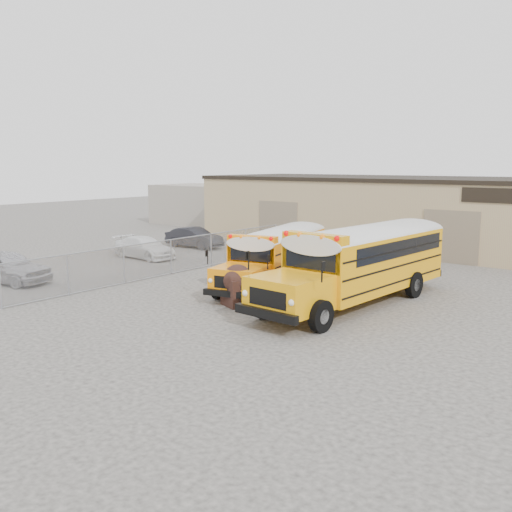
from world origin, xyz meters
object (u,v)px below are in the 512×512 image
Objects in this scene: school_bus_right at (432,242)px; car_dark at (194,237)px; car_silver at (6,267)px; tarp_bundle at (238,285)px; school_bus_left at (313,238)px; car_white at (144,248)px.

school_bus_right is 2.67× the size of car_dark.
tarp_bundle is at bearing -86.31° from car_silver.
school_bus_left is 0.85× the size of school_bus_right.
car_white is 1.06× the size of car_dark.
tarp_bundle reaches higher than car_silver.
car_dark is at bearing 140.48° from tarp_bundle.
school_bus_right is 16.46m from car_white.
school_bus_left is 15.70m from car_silver.
car_white is at bearing -163.48° from school_bus_right.
car_silver is 1.12× the size of car_dark.
car_silver is at bearing -124.38° from school_bus_left.
school_bus_left reaches higher than car_white.
school_bus_right reaches higher than car_white.
car_silver is at bearing -175.64° from car_white.
car_dark is (-12.47, 10.29, -0.18)m from tarp_bundle.
school_bus_right is at bearing 4.60° from school_bus_left.
car_silver is at bearing -179.42° from car_dark.
school_bus_right reaches higher than car_silver.
school_bus_right is 16.48m from car_dark.
school_bus_left is 2.27× the size of car_dark.
car_dark is (-16.44, 0.26, -1.15)m from school_bus_right.
tarp_bundle is at bearing -75.10° from school_bus_left.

